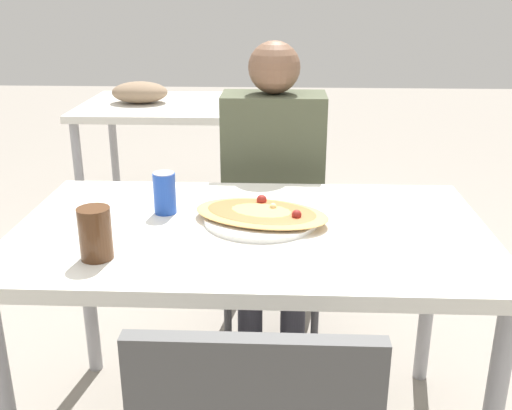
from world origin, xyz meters
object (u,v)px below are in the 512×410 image
at_px(chair_far_seated, 273,212).
at_px(drink_glass, 95,233).
at_px(dining_table, 251,250).
at_px(soda_can, 165,193).
at_px(pizza_main, 261,215).
at_px(person_seated, 273,176).

relative_size(chair_far_seated, drink_glass, 6.84).
height_order(dining_table, soda_can, soda_can).
bearing_deg(pizza_main, chair_far_seated, 87.92).
relative_size(dining_table, pizza_main, 2.99).
distance_m(dining_table, pizza_main, 0.10).
bearing_deg(person_seated, chair_far_seated, -90.00).
bearing_deg(soda_can, pizza_main, -10.56).
relative_size(person_seated, drink_glass, 8.96).
bearing_deg(chair_far_seated, person_seated, 90.00).
height_order(soda_can, drink_glass, drink_glass).
relative_size(dining_table, soda_can, 10.63).
bearing_deg(chair_far_seated, dining_table, 85.85).
height_order(chair_far_seated, person_seated, person_seated).
height_order(person_seated, drink_glass, person_seated).
xyz_separation_m(person_seated, soda_can, (-0.31, -0.51, 0.11)).
distance_m(chair_far_seated, drink_glass, 1.08).
height_order(dining_table, drink_glass, drink_glass).
bearing_deg(drink_glass, soda_can, 70.94).
distance_m(chair_far_seated, pizza_main, 0.73).
distance_m(dining_table, soda_can, 0.31).
relative_size(dining_table, drink_glass, 10.03).
height_order(chair_far_seated, drink_glass, chair_far_seated).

